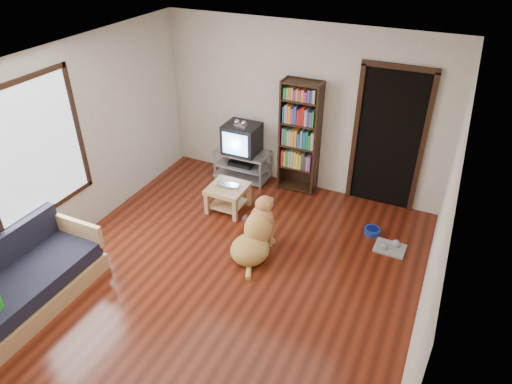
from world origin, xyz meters
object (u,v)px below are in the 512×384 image
at_px(coffee_table, 228,193).
at_px(grey_rag, 390,248).
at_px(dog_bowl, 372,231).
at_px(bookshelf, 300,132).
at_px(crt_tv, 243,138).
at_px(laptop, 227,187).
at_px(sofa, 24,285).
at_px(dog, 256,235).
at_px(tv_stand, 242,164).

bearing_deg(coffee_table, grey_rag, 1.48).
height_order(dog_bowl, bookshelf, bookshelf).
bearing_deg(crt_tv, laptop, -77.28).
xyz_separation_m(laptop, sofa, (-1.20, -2.67, -0.15)).
bearing_deg(coffee_table, laptop, -90.00).
height_order(dog_bowl, grey_rag, dog_bowl).
distance_m(sofa, dog, 2.78).
height_order(grey_rag, coffee_table, coffee_table).
bearing_deg(sofa, dog, 43.60).
bearing_deg(coffee_table, sofa, -113.94).
distance_m(tv_stand, crt_tv, 0.47).
bearing_deg(grey_rag, coffee_table, -178.52).
bearing_deg(sofa, dog_bowl, 42.16).
height_order(dog_bowl, sofa, sofa).
xyz_separation_m(bookshelf, sofa, (-1.92, -3.72, -0.74)).
height_order(tv_stand, coffee_table, tv_stand).
distance_m(laptop, dog, 1.11).
bearing_deg(tv_stand, dog_bowl, -14.85).
relative_size(dog_bowl, crt_tv, 0.38).
distance_m(tv_stand, coffee_table, 0.96).
bearing_deg(dog, sofa, -136.40).
bearing_deg(dog_bowl, crt_tv, 164.65).
xyz_separation_m(tv_stand, sofa, (-0.97, -3.63, -0.01)).
bearing_deg(sofa, grey_rag, 37.29).
distance_m(grey_rag, crt_tv, 2.89).
xyz_separation_m(grey_rag, crt_tv, (-2.65, 0.89, 0.73)).
xyz_separation_m(grey_rag, dog, (-1.61, -0.84, 0.28)).
distance_m(laptop, dog_bowl, 2.18).
bearing_deg(bookshelf, sofa, -117.32).
xyz_separation_m(tv_stand, bookshelf, (0.95, 0.09, 0.73)).
xyz_separation_m(coffee_table, dog, (0.82, -0.78, 0.01)).
bearing_deg(laptop, grey_rag, -6.19).
distance_m(laptop, bookshelf, 1.41).
height_order(crt_tv, sofa, crt_tv).
bearing_deg(crt_tv, coffee_table, -76.89).
bearing_deg(grey_rag, dog, -152.44).
distance_m(bookshelf, sofa, 4.26).
height_order(laptop, sofa, sofa).
distance_m(dog_bowl, coffee_table, 2.16).
height_order(grey_rag, tv_stand, tv_stand).
bearing_deg(dog, dog_bowl, 39.80).
distance_m(dog_bowl, tv_stand, 2.44).
height_order(dog_bowl, tv_stand, tv_stand).
bearing_deg(bookshelf, dog, -87.07).
height_order(laptop, dog, dog).
height_order(grey_rag, dog, dog).
bearing_deg(laptop, tv_stand, 94.62).
bearing_deg(sofa, coffee_table, 66.06).
relative_size(grey_rag, bookshelf, 0.22).
height_order(tv_stand, crt_tv, crt_tv).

